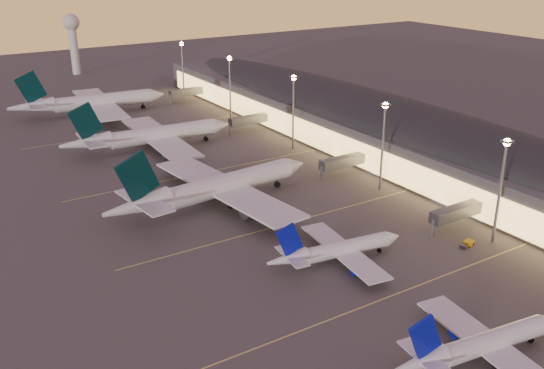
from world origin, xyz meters
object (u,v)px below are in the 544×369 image
Objects in this scene: airliner_narrow_north at (336,250)px; airliner_wide_mid at (150,136)px; radar_tower at (72,34)px; baggage_tug_c at (467,244)px; airliner_wide_near at (214,188)px; airliner_wide_far at (90,102)px; airliner_narrow_south at (480,345)px.

airliner_narrow_north is 0.56× the size of airliner_wide_mid.
airliner_wide_mid is 1.86× the size of radar_tower.
radar_tower is 259.81m from baggage_tug_c.
baggage_tug_c is (35.52, -109.00, -4.42)m from airliner_wide_mid.
airliner_wide_mid is at bearing 95.38° from baggage_tug_c.
airliner_narrow_north reaches higher than baggage_tug_c.
airliner_wide_near is (-8.09, 43.01, 2.12)m from airliner_narrow_north.
airliner_wide_near is 66.33m from baggage_tug_c.
airliner_wide_mid is 58.02m from airliner_wide_far.
airliner_narrow_south reaches higher than baggage_tug_c.
airliner_narrow_south is at bearing -85.39° from airliner_wide_mid.
airliner_narrow_north is (0.80, 40.35, -0.14)m from airliner_narrow_south.
baggage_tug_c is at bearing -71.89° from airliner_wide_far.
airliner_wide_mid reaches higher than baggage_tug_c.
airliner_wide_near reaches higher than airliner_wide_mid.
airliner_narrow_south is 289.19m from radar_tower.
airliner_narrow_north is at bearing -82.18° from airliner_wide_far.
airliner_narrow_north is 156.86m from airliner_wide_far.
airliner_wide_mid is 114.73m from baggage_tug_c.
radar_tower is (12.00, 247.95, 18.77)m from airliner_narrow_north.
radar_tower is at bearing 86.86° from airliner_wide_mid.
airliner_narrow_south is 1.05× the size of airliner_narrow_north.
airliner_wide_mid is at bearing 80.12° from airliner_wide_near.
airliner_wide_near is 1.05× the size of airliner_wide_mid.
airliner_wide_mid is 13.96× the size of baggage_tug_c.
radar_tower reaches higher than airliner_wide_far.
radar_tower reaches higher than airliner_narrow_south.
airliner_narrow_south is at bearing -82.98° from airliner_wide_far.
airliner_wide_far is at bearing 99.29° from airliner_narrow_south.
baggage_tug_c is (31.93, 30.08, -2.69)m from airliner_narrow_south.
airliner_wide_near is 113.64m from airliner_wide_far.
airliner_wide_near is at bearing 102.31° from airliner_narrow_south.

